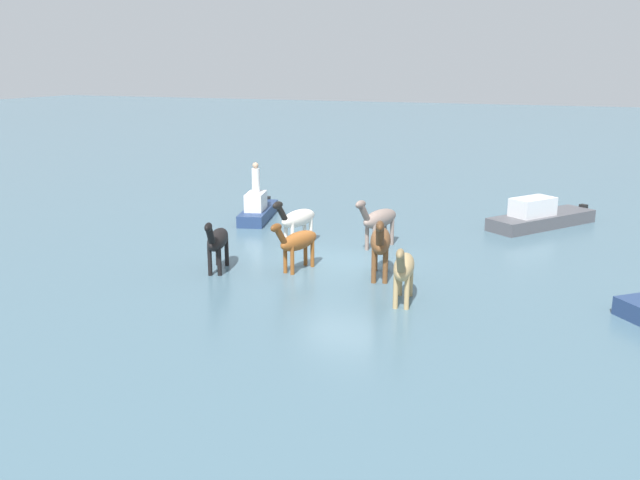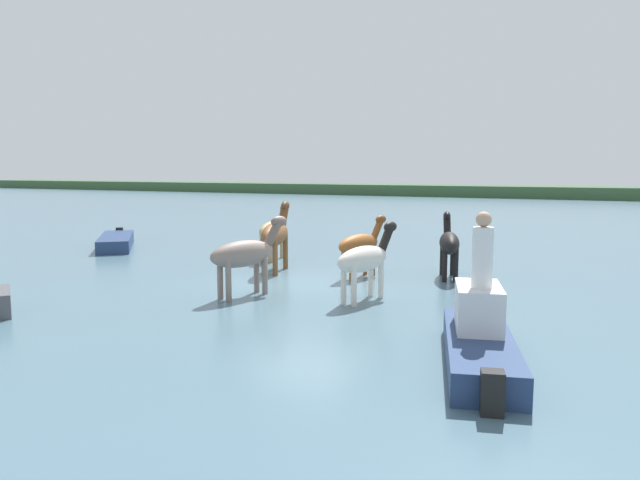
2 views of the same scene
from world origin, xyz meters
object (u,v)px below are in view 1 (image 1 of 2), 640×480
Objects in this scene: horse_lead at (297,241)px; boat_motor_center at (540,219)px; horse_pinto_flank at (297,219)px; person_helmsman_aft at (256,178)px; horse_dun_straggler at (380,242)px; horse_gray_outer at (404,268)px; horse_mid_herd at (217,240)px; horse_rear_stallion at (379,219)px; boat_skiff_near at (258,212)px.

boat_motor_center is (-6.50, -8.73, -0.60)m from horse_lead.
horse_pinto_flank reaches higher than horse_lead.
person_helmsman_aft is (4.29, -5.75, 0.78)m from horse_lead.
horse_dun_straggler reaches higher than horse_gray_outer.
person_helmsman_aft is (2.05, -6.70, 0.73)m from horse_mid_herd.
horse_mid_herd is at bearing -91.30° from horse_dun_straggler.
horse_mid_herd is at bearing -24.12° from horse_rear_stallion.
horse_lead is 7.34m from boat_skiff_near.
horse_lead is 7.21m from person_helmsman_aft.
horse_mid_herd is 7.20m from boat_skiff_near.
person_helmsman_aft is (5.84, -2.33, 0.69)m from horse_rear_stallion.
horse_gray_outer reaches higher than horse_pinto_flank.
boat_skiff_near is (8.07, -7.58, -0.68)m from horse_gray_outer.
horse_rear_stallion reaches higher than horse_mid_herd.
horse_mid_herd is at bearing -52.24° from horse_lead.
horse_gray_outer is 0.49× the size of boat_motor_center.
horse_dun_straggler is at bearing 34.40° from horse_rear_stallion.
horse_gray_outer is at bearing 65.87° from horse_mid_herd.
horse_dun_straggler is 0.56× the size of boat_motor_center.
horse_gray_outer is (-1.20, 1.89, -0.13)m from horse_dun_straggler.
horse_dun_straggler is at bearing -156.61° from horse_gray_outer.
horse_pinto_flank is 0.59× the size of boat_skiff_near.
horse_rear_stallion is at bearing -165.44° from horse_gray_outer.
person_helmsman_aft reaches higher than horse_lead.
horse_mid_herd reaches higher than boat_skiff_near.
boat_skiff_near is (4.31, -5.91, -0.62)m from horse_lead.
horse_mid_herd is 0.98× the size of horse_gray_outer.
horse_gray_outer is (-2.21, 5.09, -0.04)m from horse_rear_stallion.
person_helmsman_aft is (10.79, 2.99, 1.39)m from boat_motor_center.
horse_mid_herd is at bearing 1.98° from boat_skiff_near.
horse_mid_herd is 0.60× the size of boat_skiff_near.
horse_gray_outer is 10.78m from boat_motor_center.
horse_mid_herd is 13.07m from boat_motor_center.
horse_rear_stallion is 6.32m from person_helmsman_aft.
horse_lead is at bearing 95.70° from horse_mid_herd.
boat_motor_center is at bearing -164.54° from person_helmsman_aft.
person_helmsman_aft reaches higher than horse_gray_outer.
boat_motor_center is at bearing 89.82° from boat_skiff_near.
horse_dun_straggler is 2.58m from horse_lead.
horse_gray_outer is at bearing 21.41° from boat_motor_center.
boat_skiff_near is at bearing -96.23° from horse_rear_stallion.
horse_dun_straggler is 2.25m from horse_gray_outer.
boat_motor_center is 3.92× the size of person_helmsman_aft.
horse_gray_outer is 10.97m from person_helmsman_aft.
horse_pinto_flank is 0.87× the size of horse_dun_straggler.
boat_motor_center is at bearing 158.03° from horse_lead.
horse_dun_straggler reaches higher than boat_skiff_near.
horse_dun_straggler is at bearing 86.45° from horse_mid_herd.
boat_skiff_near is at bearing 179.45° from horse_mid_herd.
boat_skiff_near is 3.19× the size of person_helmsman_aft.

